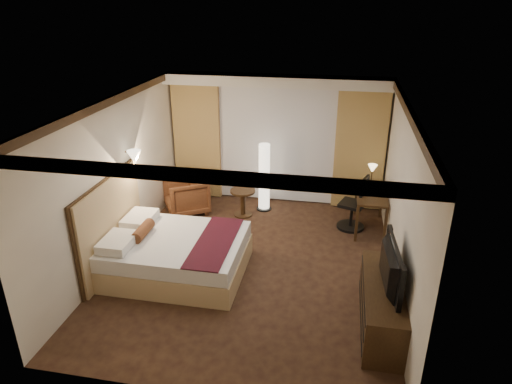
% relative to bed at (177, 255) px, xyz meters
% --- Properties ---
extents(floor, '(4.50, 5.50, 0.01)m').
position_rel_bed_xyz_m(floor, '(1.13, 0.42, -0.31)').
color(floor, black).
rests_on(floor, ground).
extents(ceiling, '(4.50, 5.50, 0.01)m').
position_rel_bed_xyz_m(ceiling, '(1.13, 0.42, 2.39)').
color(ceiling, white).
rests_on(ceiling, back_wall).
extents(back_wall, '(4.50, 0.02, 2.70)m').
position_rel_bed_xyz_m(back_wall, '(1.13, 3.17, 1.04)').
color(back_wall, beige).
rests_on(back_wall, floor).
extents(left_wall, '(0.02, 5.50, 2.70)m').
position_rel_bed_xyz_m(left_wall, '(-1.12, 0.42, 1.04)').
color(left_wall, beige).
rests_on(left_wall, floor).
extents(right_wall, '(0.02, 5.50, 2.70)m').
position_rel_bed_xyz_m(right_wall, '(3.38, 0.42, 1.04)').
color(right_wall, beige).
rests_on(right_wall, floor).
extents(crown_molding, '(4.50, 5.50, 0.12)m').
position_rel_bed_xyz_m(crown_molding, '(1.13, 0.42, 2.33)').
color(crown_molding, black).
rests_on(crown_molding, ceiling).
extents(soffit, '(4.50, 0.50, 0.20)m').
position_rel_bed_xyz_m(soffit, '(1.13, 2.92, 2.29)').
color(soffit, white).
rests_on(soffit, ceiling).
extents(curtain_sheer, '(2.48, 0.04, 2.45)m').
position_rel_bed_xyz_m(curtain_sheer, '(1.13, 3.09, 0.94)').
color(curtain_sheer, silver).
rests_on(curtain_sheer, back_wall).
extents(curtain_left_drape, '(1.00, 0.14, 2.45)m').
position_rel_bed_xyz_m(curtain_left_drape, '(-0.57, 3.03, 0.94)').
color(curtain_left_drape, tan).
rests_on(curtain_left_drape, back_wall).
extents(curtain_right_drape, '(1.00, 0.14, 2.45)m').
position_rel_bed_xyz_m(curtain_right_drape, '(2.83, 3.03, 0.94)').
color(curtain_right_drape, tan).
rests_on(curtain_right_drape, back_wall).
extents(wall_sconce, '(0.24, 0.24, 0.24)m').
position_rel_bed_xyz_m(wall_sconce, '(-0.96, 0.83, 1.31)').
color(wall_sconce, white).
rests_on(wall_sconce, left_wall).
extents(bed, '(2.12, 1.66, 0.62)m').
position_rel_bed_xyz_m(bed, '(0.00, 0.00, 0.00)').
color(bed, white).
rests_on(bed, floor).
extents(headboard, '(0.12, 1.96, 1.50)m').
position_rel_bed_xyz_m(headboard, '(-1.07, -0.00, 0.44)').
color(headboard, tan).
rests_on(headboard, floor).
extents(armchair, '(1.06, 1.08, 0.82)m').
position_rel_bed_xyz_m(armchair, '(-0.58, 2.16, 0.10)').
color(armchair, '#553219').
rests_on(armchair, floor).
extents(side_table, '(0.50, 0.50, 0.55)m').
position_rel_bed_xyz_m(side_table, '(0.59, 2.21, -0.03)').
color(side_table, black).
rests_on(side_table, floor).
extents(floor_lamp, '(0.30, 0.30, 1.43)m').
position_rel_bed_xyz_m(floor_lamp, '(0.96, 2.57, 0.41)').
color(floor_lamp, white).
rests_on(floor_lamp, floor).
extents(desk, '(0.55, 1.22, 0.75)m').
position_rel_bed_xyz_m(desk, '(3.08, 2.12, 0.06)').
color(desk, black).
rests_on(desk, floor).
extents(desk_lamp, '(0.18, 0.18, 0.34)m').
position_rel_bed_xyz_m(desk_lamp, '(3.08, 2.58, 0.61)').
color(desk_lamp, '#FFD899').
rests_on(desk_lamp, desk).
extents(office_chair, '(0.66, 0.66, 1.08)m').
position_rel_bed_xyz_m(office_chair, '(2.74, 2.07, 0.23)').
color(office_chair, black).
rests_on(office_chair, floor).
extents(dresser, '(0.50, 1.71, 0.66)m').
position_rel_bed_xyz_m(dresser, '(3.13, -0.74, 0.02)').
color(dresser, black).
rests_on(dresser, floor).
extents(television, '(0.74, 1.19, 0.15)m').
position_rel_bed_xyz_m(television, '(3.10, -0.74, 0.68)').
color(television, black).
rests_on(television, dresser).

